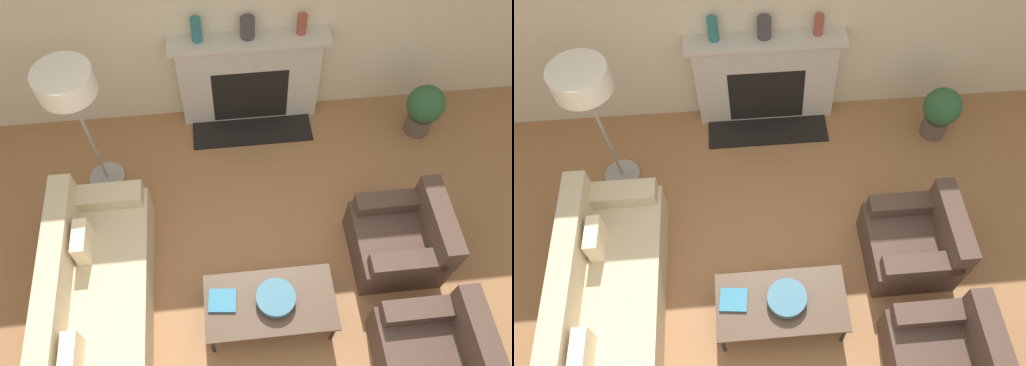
# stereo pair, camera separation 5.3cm
# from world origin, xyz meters

# --- Properties ---
(ground_plane) EXTENTS (18.00, 18.00, 0.00)m
(ground_plane) POSITION_xyz_m (0.00, 0.00, 0.00)
(ground_plane) COLOR #99663D
(wall_back) EXTENTS (18.00, 0.06, 2.90)m
(wall_back) POSITION_xyz_m (0.00, 2.66, 1.45)
(wall_back) COLOR beige
(wall_back) RESTS_ON ground_plane
(fireplace) EXTENTS (1.63, 0.59, 1.15)m
(fireplace) POSITION_xyz_m (0.23, 2.51, 0.56)
(fireplace) COLOR beige
(fireplace) RESTS_ON ground_plane
(couch) EXTENTS (0.84, 2.19, 0.76)m
(couch) POSITION_xyz_m (-1.35, 0.24, 0.29)
(couch) COLOR #CCB78E
(couch) RESTS_ON ground_plane
(armchair_near) EXTENTS (0.80, 0.80, 0.76)m
(armchair_near) POSITION_xyz_m (1.47, -0.46, 0.29)
(armchair_near) COLOR #4C382D
(armchair_near) RESTS_ON ground_plane
(armchair_far) EXTENTS (0.80, 0.80, 0.76)m
(armchair_far) POSITION_xyz_m (1.47, 0.58, 0.29)
(armchair_far) COLOR #4C382D
(armchair_far) RESTS_ON ground_plane
(coffee_table) EXTENTS (1.12, 0.59, 0.39)m
(coffee_table) POSITION_xyz_m (0.17, 0.08, 0.36)
(coffee_table) COLOR #4C3828
(coffee_table) RESTS_ON ground_plane
(bowl) EXTENTS (0.34, 0.34, 0.09)m
(bowl) POSITION_xyz_m (0.22, 0.09, 0.44)
(bowl) COLOR #38667A
(bowl) RESTS_ON coffee_table
(book) EXTENTS (0.25, 0.23, 0.02)m
(book) POSITION_xyz_m (-0.24, 0.13, 0.40)
(book) COLOR teal
(book) RESTS_ON coffee_table
(floor_lamp) EXTENTS (0.51, 0.51, 1.57)m
(floor_lamp) POSITION_xyz_m (-1.39, 1.78, 1.35)
(floor_lamp) COLOR gray
(floor_lamp) RESTS_ON ground_plane
(mantel_vase_left) EXTENTS (0.11, 0.11, 0.26)m
(mantel_vase_left) POSITION_xyz_m (-0.28, 2.53, 1.28)
(mantel_vase_left) COLOR #28666B
(mantel_vase_left) RESTS_ON fireplace
(mantel_vase_center_left) EXTENTS (0.14, 0.14, 0.22)m
(mantel_vase_center_left) POSITION_xyz_m (0.22, 2.53, 1.26)
(mantel_vase_center_left) COLOR #3D383D
(mantel_vase_center_left) RESTS_ON fireplace
(mantel_vase_center_right) EXTENTS (0.10, 0.10, 0.21)m
(mantel_vase_center_right) POSITION_xyz_m (0.75, 2.53, 1.26)
(mantel_vase_center_right) COLOR brown
(mantel_vase_center_right) RESTS_ON fireplace
(potted_plant) EXTENTS (0.41, 0.41, 0.64)m
(potted_plant) POSITION_xyz_m (2.11, 2.08, 0.37)
(potted_plant) COLOR brown
(potted_plant) RESTS_ON ground_plane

